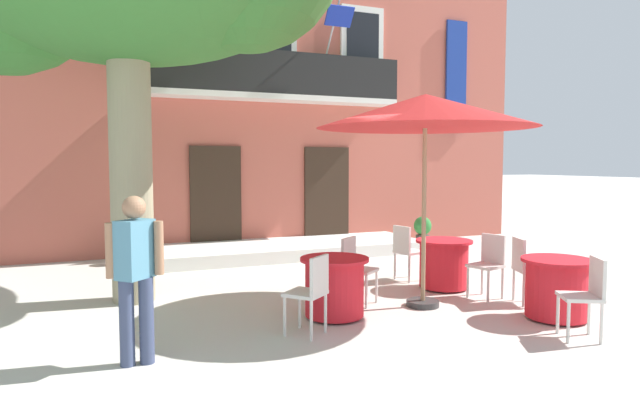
{
  "coord_description": "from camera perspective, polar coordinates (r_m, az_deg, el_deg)",
  "views": [
    {
      "loc": [
        -4.12,
        -6.57,
        1.95
      ],
      "look_at": [
        -0.59,
        1.98,
        1.3
      ],
      "focal_mm": 30.21,
      "sensor_mm": 36.0,
      "label": 1
    }
  ],
  "objects": [
    {
      "name": "ground_planter_left",
      "position": [
        11.0,
        -20.28,
        -4.94
      ],
      "size": [
        0.36,
        0.36,
        0.5
      ],
      "color": "slate",
      "rests_on": "ground"
    },
    {
      "name": "cafe_chair_near_tree_0",
      "position": [
        8.15,
        17.44,
        -6.2
      ],
      "size": [
        0.49,
        0.49,
        0.91
      ],
      "color": "silver",
      "rests_on": "ground"
    },
    {
      "name": "cafe_chair_middle_1",
      "position": [
        6.67,
        26.44,
        -8.7
      ],
      "size": [
        0.54,
        0.54,
        0.91
      ],
      "color": "silver",
      "rests_on": "ground"
    },
    {
      "name": "cafe_chair_front_1",
      "position": [
        6.12,
        -0.94,
        -9.4
      ],
      "size": [
        0.56,
        0.56,
        0.91
      ],
      "color": "silver",
      "rests_on": "ground"
    },
    {
      "name": "cafe_table_front",
      "position": [
        6.83,
        1.55,
        -9.16
      ],
      "size": [
        0.86,
        0.86,
        0.76
      ],
      "color": "red",
      "rests_on": "ground"
    },
    {
      "name": "pedestrian_near_entrance",
      "position": [
        5.47,
        -18.96,
        -7.03
      ],
      "size": [
        0.53,
        0.39,
        1.63
      ],
      "color": "#384260",
      "rests_on": "ground"
    },
    {
      "name": "ground_plane",
      "position": [
        8.0,
        9.5,
        -10.14
      ],
      "size": [
        120.0,
        120.0,
        0.0
      ],
      "primitive_type": "plane",
      "color": "beige"
    },
    {
      "name": "cafe_chair_middle_0",
      "position": [
        7.97,
        20.97,
        -6.51
      ],
      "size": [
        0.51,
        0.51,
        0.91
      ],
      "color": "silver",
      "rests_on": "ground"
    },
    {
      "name": "ground_planter_right",
      "position": [
        12.65,
        10.81,
        -3.13
      ],
      "size": [
        0.4,
        0.4,
        0.7
      ],
      "color": "#47423D",
      "rests_on": "ground"
    },
    {
      "name": "cafe_table_middle",
      "position": [
        7.36,
        23.8,
        -8.53
      ],
      "size": [
        0.86,
        0.86,
        0.76
      ],
      "color": "red",
      "rests_on": "ground"
    },
    {
      "name": "cafe_umbrella",
      "position": [
        7.34,
        11.09,
        9.12
      ],
      "size": [
        2.9,
        2.9,
        2.85
      ],
      "color": "#997A56",
      "rests_on": "ground"
    },
    {
      "name": "cafe_table_near_tree",
      "position": [
        8.56,
        12.98,
        -6.57
      ],
      "size": [
        0.86,
        0.86,
        0.76
      ],
      "color": "red",
      "rests_on": "ground"
    },
    {
      "name": "cafe_chair_near_tree_1",
      "position": [
        9.0,
        9.13,
        -5.12
      ],
      "size": [
        0.47,
        0.47,
        0.91
      ],
      "color": "silver",
      "rests_on": "ground"
    },
    {
      "name": "entrance_step_platform",
      "position": [
        11.38,
        -3.53,
        -5.22
      ],
      "size": [
        5.82,
        1.88,
        0.25
      ],
      "primitive_type": "cube",
      "color": "silver",
      "rests_on": "ground"
    },
    {
      "name": "cafe_chair_front_0",
      "position": [
        7.49,
        3.76,
        -6.92
      ],
      "size": [
        0.56,
        0.56,
        0.91
      ],
      "color": "silver",
      "rests_on": "ground"
    },
    {
      "name": "building_facade",
      "position": [
        14.15,
        -7.51,
        11.28
      ],
      "size": [
        13.0,
        5.09,
        7.5
      ],
      "color": "#BC5B4C",
      "rests_on": "ground"
    }
  ]
}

